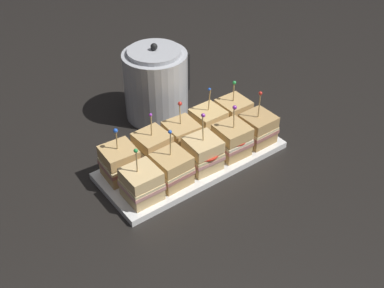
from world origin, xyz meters
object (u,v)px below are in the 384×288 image
sandwich_front_far_right (258,128)px  sandwich_back_far_left (120,163)px  sandwich_front_center (202,154)px  kettle_steel (156,84)px  sandwich_front_right (232,140)px  sandwich_back_far_right (233,113)px  sandwich_back_right (208,124)px  sandwich_front_far_left (142,184)px  sandwich_back_center (181,137)px  sandwich_front_left (172,169)px  serving_platter (192,160)px  sandwich_back_left (153,148)px

sandwich_front_far_right → sandwich_back_far_left: size_ratio=1.10×
sandwich_front_center → kettle_steel: (0.06, 0.30, 0.05)m
sandwich_front_right → sandwich_back_far_right: bearing=47.7°
sandwich_front_center → sandwich_back_right: bearing=45.3°
sandwich_front_far_left → sandwich_back_center: 0.21m
sandwich_front_far_left → sandwich_front_left: sandwich_front_left is taller
kettle_steel → sandwich_front_far_left: bearing=-128.9°
sandwich_front_right → sandwich_back_center: sandwich_front_right is taller
sandwich_front_left → sandwich_back_right: sandwich_back_right is taller
sandwich_back_far_left → sandwich_back_center: 0.19m
sandwich_back_far_right → serving_platter: bearing=-165.0°
serving_platter → sandwich_back_left: sandwich_back_left is taller
sandwich_front_left → sandwich_back_center: (0.10, 0.09, 0.00)m
sandwich_front_far_right → kettle_steel: 0.33m
sandwich_front_right → sandwich_back_left: same height
serving_platter → sandwich_back_left: (-0.09, 0.05, 0.05)m
sandwich_back_far_left → sandwich_back_center: size_ratio=0.98×
kettle_steel → sandwich_back_right: bearing=-79.5°
sandwich_front_center → kettle_steel: size_ratio=0.70×
sandwich_front_far_left → sandwich_back_far_right: 0.38m
sandwich_front_right → sandwich_back_center: (-0.10, 0.09, -0.00)m
sandwich_back_far_left → sandwich_back_left: size_ratio=0.96×
sandwich_front_center → sandwich_back_right: sandwich_front_center is taller
sandwich_front_center → sandwich_back_far_right: (0.19, 0.10, -0.00)m
sandwich_front_far_right → sandwich_back_far_right: 0.10m
sandwich_front_right → sandwich_back_right: sandwich_back_right is taller
sandwich_front_center → sandwich_back_far_left: size_ratio=1.13×
sandwich_front_far_left → sandwich_back_left: size_ratio=0.98×
sandwich_back_far_left → sandwich_back_far_right: size_ratio=1.01×
sandwich_front_right → kettle_steel: size_ratio=0.65×
sandwich_front_center → sandwich_back_far_right: 0.21m
serving_platter → sandwich_back_far_right: sandwich_back_far_right is taller
kettle_steel → sandwich_back_far_right: bearing=-57.2°
sandwich_front_far_right → sandwich_back_left: size_ratio=1.05×
sandwich_front_far_right → kettle_steel: (-0.13, 0.30, 0.05)m
serving_platter → sandwich_front_far_left: 0.20m
sandwich_back_far_right → kettle_steel: size_ratio=0.61×
serving_platter → kettle_steel: size_ratio=2.12×
sandwich_back_center → sandwich_front_far_left: bearing=-152.6°
serving_platter → sandwich_back_right: 0.12m
sandwich_back_left → sandwich_front_far_right: bearing=-19.1°
serving_platter → sandwich_back_far_right: bearing=15.0°
sandwich_back_far_left → sandwich_back_left: 0.10m
sandwich_front_center → sandwich_back_center: sandwich_front_center is taller
sandwich_front_far_left → sandwich_back_center: bearing=27.4°
sandwich_back_center → sandwich_back_right: sandwich_back_right is taller
serving_platter → sandwich_front_far_right: size_ratio=3.12×
sandwich_front_far_left → sandwich_front_center: 0.18m
sandwich_front_far_right → sandwich_back_right: size_ratio=1.03×
sandwich_front_center → sandwich_front_left: bearing=179.9°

